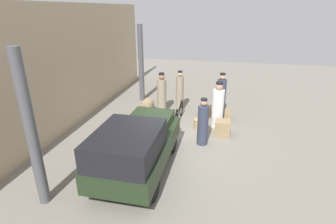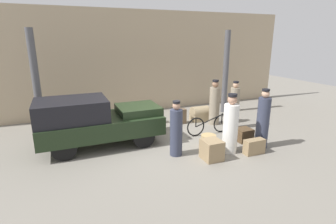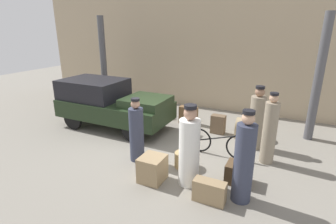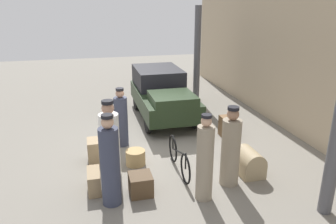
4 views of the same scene
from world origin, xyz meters
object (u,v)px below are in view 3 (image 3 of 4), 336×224
porter_carrying_trunk (270,131)px  porter_standing_middle (137,133)px  bicycle (219,143)px  conductor_in_dark_uniform (257,120)px  porter_with_bicycle (244,161)px  trunk_wicker_pale (238,173)px  suitcase_black_upright (152,169)px  trunk_large_brown (209,191)px  wicker_basket (184,160)px  porter_lifting_near_truck (189,150)px  truck (110,102)px  trunk_barrel_dark (248,129)px  suitcase_tan_flat (188,115)px  trunk_umber_medium (218,124)px

porter_carrying_trunk → porter_standing_middle: 3.25m
bicycle → conductor_in_dark_uniform: bearing=49.5°
porter_with_bicycle → trunk_wicker_pale: size_ratio=3.77×
suitcase_black_upright → trunk_large_brown: bearing=-7.2°
porter_carrying_trunk → trunk_wicker_pale: 1.43m
wicker_basket → porter_lifting_near_truck: size_ratio=0.27×
truck → porter_lifting_near_truck: size_ratio=2.10×
bicycle → suitcase_black_upright: (-0.98, -1.77, -0.06)m
porter_with_bicycle → trunk_barrel_dark: bearing=97.4°
wicker_basket → suitcase_tan_flat: (-1.02, 2.81, 0.12)m
porter_standing_middle → trunk_large_brown: 2.37m
conductor_in_dark_uniform → porter_standing_middle: bearing=-141.7°
porter_carrying_trunk → porter_with_bicycle: bearing=-98.7°
truck → suitcase_tan_flat: 2.71m
porter_lifting_near_truck → trunk_wicker_pale: (0.94, 0.52, -0.59)m
wicker_basket → suitcase_black_upright: suitcase_black_upright is taller
truck → wicker_basket: truck is taller
bicycle → porter_standing_middle: size_ratio=1.07×
porter_lifting_near_truck → wicker_basket: bearing=119.9°
porter_with_bicycle → trunk_large_brown: porter_with_bicycle is taller
conductor_in_dark_uniform → trunk_large_brown: size_ratio=2.80×
truck → suitcase_tan_flat: truck is taller
porter_lifting_near_truck → trunk_large_brown: 0.92m
porter_carrying_trunk → trunk_large_brown: bearing=-110.9°
porter_carrying_trunk → porter_standing_middle: (-2.97, -1.31, -0.09)m
truck → trunk_wicker_pale: bearing=-18.2°
truck → trunk_barrel_dark: size_ratio=5.21×
porter_lifting_near_truck → trunk_umber_medium: 3.08m
trunk_barrel_dark → bicycle: bearing=-107.9°
wicker_basket → trunk_wicker_pale: trunk_wicker_pale is taller
bicycle → porter_lifting_near_truck: bearing=-98.3°
trunk_umber_medium → suitcase_black_upright: bearing=-99.7°
porter_standing_middle → porter_lifting_near_truck: size_ratio=0.91×
conductor_in_dark_uniform → porter_lifting_near_truck: bearing=-112.3°
porter_carrying_trunk → suitcase_tan_flat: 3.30m
wicker_basket → trunk_umber_medium: bearing=86.5°
wicker_basket → truck: bearing=156.6°
bicycle → porter_carrying_trunk: 1.29m
trunk_large_brown → conductor_in_dark_uniform: bearing=81.8°
porter_lifting_near_truck → trunk_large_brown: size_ratio=2.82×
bicycle → suitcase_black_upright: bearing=-119.1°
wicker_basket → porter_lifting_near_truck: 0.94m
wicker_basket → porter_carrying_trunk: porter_carrying_trunk is taller
truck → suitcase_tan_flat: size_ratio=5.94×
wicker_basket → trunk_barrel_dark: 2.69m
bicycle → porter_lifting_near_truck: (-0.22, -1.54, 0.46)m
porter_lifting_near_truck → bicycle: bearing=81.7°
porter_standing_middle → trunk_barrel_dark: porter_standing_middle is taller
porter_carrying_trunk → trunk_large_brown: 2.36m
trunk_barrel_dark → trunk_large_brown: 3.48m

